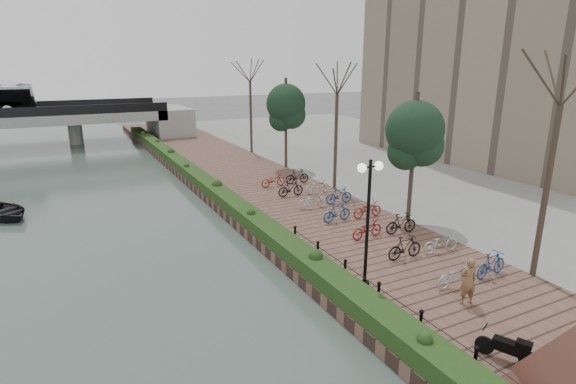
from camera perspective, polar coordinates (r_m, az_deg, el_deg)
ground at (r=13.53m, az=14.62°, el=-22.28°), size 220.00×220.00×0.00m
promenade at (r=28.81m, az=-2.44°, el=-0.23°), size 8.00×75.00×0.50m
inland_pavement at (r=38.12m, az=20.01°, el=2.82°), size 24.00×75.00×0.50m
hedge at (r=29.79m, az=-10.42°, el=1.15°), size 1.10×56.00×0.60m
chain_fence at (r=15.08m, az=13.83°, el=-14.01°), size 0.10×14.10×0.70m
lamppost at (r=15.76m, az=10.24°, el=-0.50°), size 1.02×0.32×4.65m
motorcycle at (r=14.06m, az=26.05°, el=-17.29°), size 0.97×1.43×0.86m
pedestrian at (r=16.32m, az=21.88°, el=-10.45°), size 0.69×0.56×1.65m
bicycle_parking at (r=23.44m, az=8.13°, el=-2.35°), size 2.40×17.32×1.00m
street_trees at (r=25.99m, az=10.08°, el=5.54°), size 3.20×37.12×6.80m
boat at (r=29.45m, az=-32.37°, el=-2.08°), size 4.17×4.63×0.79m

